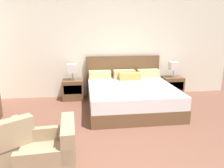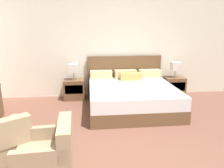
% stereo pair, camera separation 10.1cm
% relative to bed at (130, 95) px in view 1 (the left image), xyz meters
% --- Properties ---
extents(wall_back, '(6.99, 0.06, 2.70)m').
position_rel_bed_xyz_m(wall_back, '(-0.45, 1.07, 1.04)').
color(wall_back, silver).
rests_on(wall_back, ground).
extents(bed, '(2.03, 2.12, 1.11)m').
position_rel_bed_xyz_m(bed, '(0.00, 0.00, 0.00)').
color(bed, brown).
rests_on(bed, ground).
extents(nightstand_left, '(0.54, 0.41, 0.53)m').
position_rel_bed_xyz_m(nightstand_left, '(-1.38, 0.77, -0.04)').
color(nightstand_left, brown).
rests_on(nightstand_left, ground).
extents(nightstand_right, '(0.54, 0.41, 0.53)m').
position_rel_bed_xyz_m(nightstand_right, '(1.37, 0.77, -0.04)').
color(nightstand_right, brown).
rests_on(nightstand_right, ground).
extents(table_lamp_left, '(0.23, 0.23, 0.42)m').
position_rel_bed_xyz_m(table_lamp_left, '(-1.38, 0.77, 0.53)').
color(table_lamp_left, gray).
rests_on(table_lamp_left, nightstand_left).
extents(table_lamp_right, '(0.23, 0.23, 0.42)m').
position_rel_bed_xyz_m(table_lamp_right, '(1.37, 0.77, 0.53)').
color(table_lamp_right, gray).
rests_on(table_lamp_right, nightstand_right).
extents(armchair_by_window, '(0.95, 0.95, 0.76)m').
position_rel_bed_xyz_m(armchair_by_window, '(-2.19, -2.09, -0.02)').
color(armchair_by_window, '#9E8466').
rests_on(armchair_by_window, ground).
extents(armchair_companion, '(0.73, 0.72, 0.76)m').
position_rel_bed_xyz_m(armchair_companion, '(-1.52, -2.41, -0.02)').
color(armchair_companion, '#9E8466').
rests_on(armchair_companion, ground).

